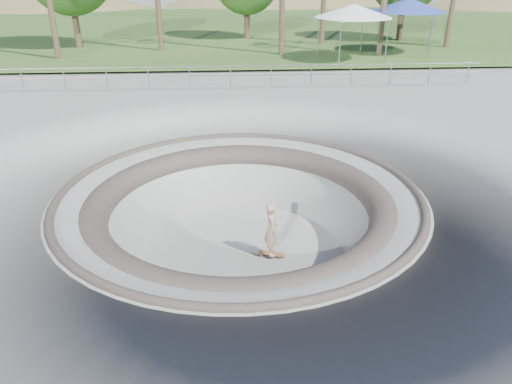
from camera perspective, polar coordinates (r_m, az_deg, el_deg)
ground at (r=13.94m, az=-1.91°, el=-0.25°), size 180.00×180.00×0.00m
skate_bowl at (r=14.82m, az=-1.81°, el=-6.64°), size 14.00×14.00×4.10m
grass_strip at (r=46.93m, az=-3.45°, el=18.22°), size 180.00×36.00×0.12m
distant_hills at (r=71.07m, az=-0.36°, el=14.79°), size 103.20×45.00×28.60m
safety_railing at (r=25.14m, az=-2.92°, el=13.09°), size 25.00×0.06×1.03m
skateboard at (r=14.65m, az=1.75°, el=-7.09°), size 0.83×0.43×0.08m
skater at (r=14.22m, az=1.79°, el=-4.28°), size 0.40×0.60×1.62m
canopy_white at (r=31.67m, az=11.10°, el=19.65°), size 6.20×6.20×3.22m
canopy_blue at (r=34.94m, az=17.06°, el=19.74°), size 6.19×6.19×3.35m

